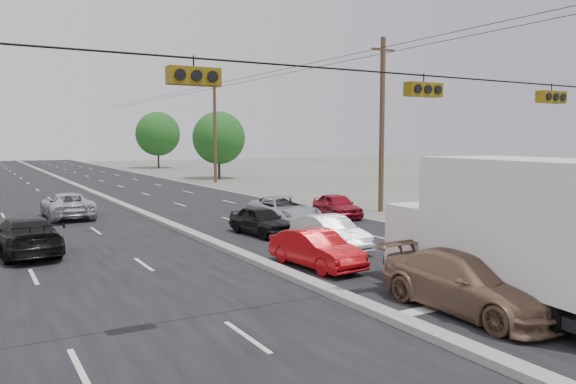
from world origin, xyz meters
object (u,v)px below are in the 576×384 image
object	(u,v)px
oncoming_far	(67,206)
queue_car_e	(337,206)
queue_car_b	(330,233)
queue_car_c	(284,211)
box_truck	(510,230)
utility_pole_right_c	(215,130)
tree_right_mid	(219,138)
utility_pole_right_b	(382,124)
tan_sedan	(469,284)
queue_car_d	(476,227)
oncoming_near	(25,236)
tree_right_far	(158,134)
red_sedan	(316,250)
queue_car_a	(261,221)

from	to	relation	value
oncoming_far	queue_car_e	bearing A→B (deg)	150.67
queue_car_b	queue_car_c	distance (m)	6.56
box_truck	queue_car_b	world-z (taller)	box_truck
utility_pole_right_c	tree_right_mid	world-z (taller)	utility_pole_right_c
utility_pole_right_b	oncoming_far	xyz separation A→B (m)	(-16.35, 6.12, -4.42)
queue_car_c	utility_pole_right_c	bearing A→B (deg)	78.40
utility_pole_right_b	queue_car_e	size ratio (longest dim) A/B	2.65
queue_car_c	queue_car_e	bearing A→B (deg)	15.12
tan_sedan	utility_pole_right_c	bearing A→B (deg)	75.24
queue_car_b	queue_car_d	xyz separation A→B (m)	(6.10, -1.68, -0.03)
utility_pole_right_c	oncoming_near	bearing A→B (deg)	-124.19
tree_right_far	queue_car_c	distance (m)	57.80
queue_car_c	tree_right_mid	bearing A→B (deg)	76.55
tan_sedan	queue_car_d	size ratio (longest dim) A/B	1.17
tree_right_far	red_sedan	size ratio (longest dim) A/B	2.17
queue_car_c	oncoming_near	bearing A→B (deg)	-168.07
red_sedan	queue_car_d	bearing A→B (deg)	-0.56
box_truck	utility_pole_right_b	bearing A→B (deg)	66.64
box_truck	queue_car_c	world-z (taller)	box_truck
queue_car_d	box_truck	bearing A→B (deg)	-128.69
box_truck	tan_sedan	distance (m)	1.85
box_truck	red_sedan	size ratio (longest dim) A/B	2.03
tree_right_far	queue_car_e	size ratio (longest dim) A/B	2.17
tan_sedan	oncoming_near	bearing A→B (deg)	123.83
tree_right_far	queue_car_e	distance (m)	56.51
utility_pole_right_b	utility_pole_right_c	bearing A→B (deg)	90.00
utility_pole_right_c	red_sedan	world-z (taller)	utility_pole_right_c
tree_right_mid	queue_car_d	size ratio (longest dim) A/B	1.69
queue_car_e	utility_pole_right_b	bearing A→B (deg)	20.94
queue_car_c	oncoming_near	world-z (taller)	oncoming_near
utility_pole_right_c	oncoming_far	world-z (taller)	utility_pole_right_c
box_truck	tan_sedan	world-z (taller)	box_truck
box_truck	tree_right_mid	bearing A→B (deg)	81.84
queue_car_d	oncoming_near	world-z (taller)	oncoming_near
queue_car_b	queue_car_d	distance (m)	6.33
tan_sedan	red_sedan	distance (m)	5.86
queue_car_c	queue_car_d	size ratio (longest dim) A/B	1.18
queue_car_a	oncoming_far	bearing A→B (deg)	118.00
tan_sedan	queue_car_b	xyz separation A→B (m)	(1.41, 8.14, -0.07)
red_sedan	queue_car_c	xyz separation A→B (m)	(3.70, 8.68, 0.07)
tree_right_mid	utility_pole_right_b	bearing A→B (deg)	-94.76
utility_pole_right_c	box_truck	distance (m)	42.22
utility_pole_right_b	tree_right_mid	world-z (taller)	utility_pole_right_b
utility_pole_right_c	utility_pole_right_b	bearing A→B (deg)	-90.00
utility_pole_right_c	red_sedan	distance (m)	37.26
red_sedan	queue_car_a	xyz separation A→B (m)	(1.32, 6.50, 0.01)
oncoming_near	tree_right_mid	bearing A→B (deg)	-128.54
red_sedan	queue_car_c	distance (m)	9.43
utility_pole_right_b	red_sedan	size ratio (longest dim) A/B	2.66
tree_right_far	queue_car_b	distance (m)	64.34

